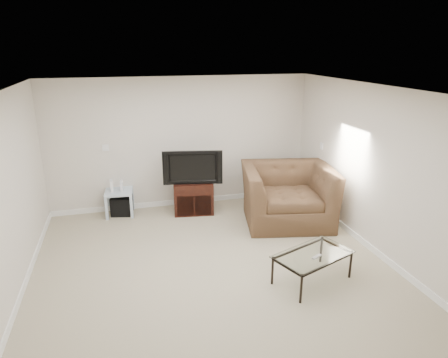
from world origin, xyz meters
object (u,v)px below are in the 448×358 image
object	(u,v)px
television	(193,166)
side_table	(120,202)
tv_stand	(193,197)
subwoofer	(122,205)
recliner	(288,185)
coffee_table	(312,267)

from	to	relation	value
television	side_table	world-z (taller)	television
tv_stand	television	bearing A→B (deg)	-90.00
subwoofer	tv_stand	bearing A→B (deg)	-10.58
television	side_table	bearing A→B (deg)	179.60
tv_stand	side_table	bearing A→B (deg)	178.05
recliner	coffee_table	world-z (taller)	recliner
side_table	subwoofer	size ratio (longest dim) A/B	1.37
tv_stand	television	xyz separation A→B (m)	(-0.00, -0.03, 0.62)
television	coffee_table	distance (m)	3.02
coffee_table	recliner	bearing A→B (deg)	76.46
subwoofer	coffee_table	bearing A→B (deg)	-51.11
tv_stand	subwoofer	size ratio (longest dim) A/B	2.02
side_table	recliner	xyz separation A→B (m)	(2.90, -1.08, 0.44)
television	recliner	world-z (taller)	recliner
tv_stand	coffee_table	distance (m)	2.96
side_table	subwoofer	distance (m)	0.08
television	coffee_table	bearing A→B (deg)	-57.54
recliner	coffee_table	xyz separation A→B (m)	(-0.46, -1.90, -0.48)
tv_stand	television	world-z (taller)	television
tv_stand	side_table	xyz separation A→B (m)	(-1.36, 0.23, -0.07)
subwoofer	television	bearing A→B (deg)	-11.87
recliner	tv_stand	bearing A→B (deg)	162.62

